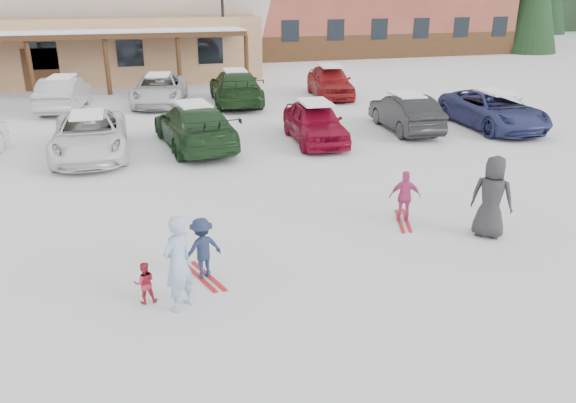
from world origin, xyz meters
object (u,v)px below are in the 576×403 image
object	(u,v)px
child_magenta	(405,197)
parked_car_11	(236,87)
bystander_dark	(492,197)
parked_car_10	(159,89)
parked_car_3	(195,126)
parked_car_12	(330,81)
parked_car_5	(405,113)
child_navy	(202,248)
day_lodge	(7,10)
parked_car_2	(90,135)
toddler_red	(145,283)
parked_car_6	(493,110)
parked_car_9	(64,94)
lamp_post	(223,18)
adult_skier	(178,263)
parked_car_4	(315,122)

from	to	relation	value
child_magenta	parked_car_11	bearing A→B (deg)	-66.18
bystander_dark	parked_car_10	size ratio (longest dim) A/B	0.37
parked_car_3	parked_car_12	xyz separation A→B (m)	(7.68, 7.61, 0.02)
parked_car_5	child_navy	bearing A→B (deg)	50.36
day_lodge	parked_car_2	distance (m)	19.57
toddler_red	parked_car_3	distance (m)	10.27
day_lodge	child_magenta	distance (m)	29.36
parked_car_11	parked_car_6	bearing A→B (deg)	144.01
child_navy	parked_car_11	size ratio (longest dim) A/B	0.22
child_magenta	parked_car_9	world-z (taller)	parked_car_9
parked_car_3	lamp_post	bearing A→B (deg)	-110.62
parked_car_5	parked_car_11	size ratio (longest dim) A/B	0.78
day_lodge	parked_car_6	xyz separation A→B (m)	(19.95, -18.83, -3.24)
child_navy	adult_skier	bearing A→B (deg)	43.74
lamp_post	child_navy	xyz separation A→B (m)	(-4.49, -23.33, -2.94)
child_magenta	child_navy	bearing A→B (deg)	35.90
parked_car_3	parked_car_11	distance (m)	7.67
parked_car_2	parked_car_6	size ratio (longest dim) A/B	0.98
bystander_dark	parked_car_12	size ratio (longest dim) A/B	0.41
parked_car_5	parked_car_9	bearing A→B (deg)	-26.82
parked_car_2	child_magenta	bearing A→B (deg)	-46.98
child_navy	parked_car_6	size ratio (longest dim) A/B	0.24
day_lodge	bystander_dark	distance (m)	31.07
child_magenta	parked_car_6	size ratio (longest dim) A/B	0.24
child_magenta	parked_car_4	size ratio (longest dim) A/B	0.30
child_navy	parked_car_9	distance (m)	17.64
parked_car_6	parked_car_3	bearing A→B (deg)	179.67
day_lodge	child_magenta	xyz separation A→B (m)	(12.29, -26.45, -3.32)
adult_skier	parked_car_6	distance (m)	16.54
parked_car_4	day_lodge	bearing A→B (deg)	126.95
adult_skier	parked_car_10	size ratio (longest dim) A/B	0.34
parked_car_10	lamp_post	bearing A→B (deg)	64.97
child_navy	parked_car_11	world-z (taller)	parked_car_11
lamp_post	parked_car_5	size ratio (longest dim) A/B	1.49
parked_car_6	day_lodge	bearing A→B (deg)	137.93
lamp_post	toddler_red	xyz separation A→B (m)	(-5.60, -23.97, -3.16)
lamp_post	parked_car_6	bearing A→B (deg)	-60.40
toddler_red	parked_car_4	distance (m)	11.48
lamp_post	parked_car_11	distance (m)	7.37
adult_skier	parked_car_9	world-z (taller)	adult_skier
day_lodge	bystander_dark	bearing A→B (deg)	-63.69
adult_skier	parked_car_9	xyz separation A→B (m)	(-3.29, 18.21, -0.12)
toddler_red	parked_car_2	xyz separation A→B (m)	(-1.30, 9.89, 0.31)
child_navy	parked_car_2	size ratio (longest dim) A/B	0.24
parked_car_2	parked_car_11	size ratio (longest dim) A/B	0.93
parked_car_5	parked_car_6	bearing A→B (deg)	175.32
parked_car_10	parked_car_12	world-z (taller)	parked_car_12
parked_car_5	parked_car_2	bearing A→B (deg)	5.51
parked_car_4	parked_car_9	world-z (taller)	parked_car_9
day_lodge	parked_car_10	distance (m)	13.40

